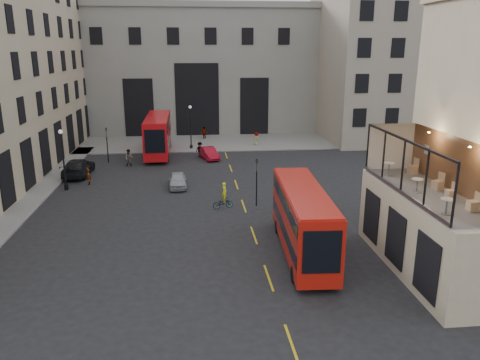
{
  "coord_description": "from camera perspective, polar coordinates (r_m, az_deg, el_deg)",
  "views": [
    {
      "loc": [
        -5.95,
        -22.65,
        12.03
      ],
      "look_at": [
        -2.61,
        8.99,
        3.0
      ],
      "focal_mm": 35.0,
      "sensor_mm": 36.0,
      "label": 1
    }
  ],
  "objects": [
    {
      "name": "bus_far",
      "position": [
        54.95,
        -9.97,
        5.64
      ],
      "size": [
        2.66,
        11.26,
        4.49
      ],
      "color": "red",
      "rests_on": "ground"
    },
    {
      "name": "cafe_table_near",
      "position": [
        23.53,
        23.91,
        -2.69
      ],
      "size": [
        0.6,
        0.6,
        0.76
      ],
      "color": "silver",
      "rests_on": "cafe_floor"
    },
    {
      "name": "car_a",
      "position": [
        42.01,
        -7.62,
        -0.02
      ],
      "size": [
        1.69,
        3.86,
        1.3
      ],
      "primitive_type": "imported",
      "rotation": [
        0.0,
        0.0,
        0.04
      ],
      "color": "#A6A9AE",
      "rests_on": "ground"
    },
    {
      "name": "cyclist",
      "position": [
        37.66,
        -1.9,
        -1.49
      ],
      "size": [
        0.45,
        0.63,
        1.63
      ],
      "primitive_type": "imported",
      "rotation": [
        0.0,
        0.0,
        1.68
      ],
      "color": "#FFFE1A",
      "rests_on": "ground"
    },
    {
      "name": "traffic_light_near",
      "position": [
        36.29,
        2.04,
        0.49
      ],
      "size": [
        0.16,
        0.2,
        3.8
      ],
      "color": "black",
      "rests_on": "ground"
    },
    {
      "name": "cafe_chair_a",
      "position": [
        24.67,
        26.51,
        -2.75
      ],
      "size": [
        0.44,
        0.44,
        0.89
      ],
      "color": "tan",
      "rests_on": "cafe_floor"
    },
    {
      "name": "street_lamp_b",
      "position": [
        57.46,
        -6.02,
        6.11
      ],
      "size": [
        0.36,
        0.36,
        5.33
      ],
      "color": "black",
      "rests_on": "ground"
    },
    {
      "name": "bicycle",
      "position": [
        36.29,
        -2.1,
        -2.83
      ],
      "size": [
        1.68,
        0.94,
        0.84
      ],
      "primitive_type": "imported",
      "rotation": [
        0.0,
        0.0,
        1.83
      ],
      "color": "gray",
      "rests_on": "ground"
    },
    {
      "name": "pedestrian_e",
      "position": [
        44.58,
        -18.01,
        0.57
      ],
      "size": [
        0.55,
        0.72,
        1.76
      ],
      "primitive_type": "imported",
      "rotation": [
        0.0,
        0.0,
        4.94
      ],
      "color": "gray",
      "rests_on": "ground"
    },
    {
      "name": "pedestrian_d",
      "position": [
        59.47,
        2.0,
        5.03
      ],
      "size": [
        0.82,
        1.0,
        1.76
      ],
      "primitive_type": "imported",
      "rotation": [
        0.0,
        0.0,
        1.91
      ],
      "color": "gray",
      "rests_on": "ground"
    },
    {
      "name": "street_lamp_a",
      "position": [
        43.21,
        -20.68,
        1.93
      ],
      "size": [
        0.36,
        0.36,
        5.33
      ],
      "color": "black",
      "rests_on": "ground"
    },
    {
      "name": "host_frontage",
      "position": [
        27.63,
        21.35,
        -6.03
      ],
      "size": [
        3.0,
        11.0,
        4.5
      ],
      "primitive_type": "cube",
      "color": "#C6B194",
      "rests_on": "ground"
    },
    {
      "name": "pavement_far",
      "position": [
        61.82,
        -5.97,
        4.6
      ],
      "size": [
        40.0,
        12.0,
        0.12
      ],
      "primitive_type": "cube",
      "color": "slate",
      "rests_on": "ground"
    },
    {
      "name": "pedestrian_c",
      "position": [
        63.66,
        -4.37,
        5.71
      ],
      "size": [
        1.08,
        0.94,
        1.75
      ],
      "primitive_type": "imported",
      "rotation": [
        0.0,
        0.0,
        3.75
      ],
      "color": "gray",
      "rests_on": "ground"
    },
    {
      "name": "pedestrian_b",
      "position": [
        53.48,
        -4.91,
        3.72
      ],
      "size": [
        1.27,
        1.13,
        1.71
      ],
      "primitive_type": "imported",
      "rotation": [
        0.0,
        0.0,
        0.58
      ],
      "color": "gray",
      "rests_on": "ground"
    },
    {
      "name": "cafe_table_far",
      "position": [
        29.44,
        17.72,
        1.53
      ],
      "size": [
        0.64,
        0.64,
        0.8
      ],
      "color": "silver",
      "rests_on": "cafe_floor"
    },
    {
      "name": "bus_near",
      "position": [
        28.07,
        7.68,
        -4.59
      ],
      "size": [
        2.9,
        10.36,
        4.09
      ],
      "color": "#B0150C",
      "rests_on": "ground"
    },
    {
      "name": "pedestrian_a",
      "position": [
        50.39,
        -13.37,
        2.65
      ],
      "size": [
        1.04,
        0.91,
        1.8
      ],
      "primitive_type": "imported",
      "rotation": [
        0.0,
        0.0,
        -0.31
      ],
      "color": "gray",
      "rests_on": "ground"
    },
    {
      "name": "cafe_floor",
      "position": [
        26.91,
        21.84,
        -1.47
      ],
      "size": [
        3.0,
        10.0,
        0.1
      ],
      "primitive_type": "cube",
      "color": "slate",
      "rests_on": "host_frontage"
    },
    {
      "name": "car_c",
      "position": [
        48.08,
        -19.13,
        1.47
      ],
      "size": [
        2.39,
        5.67,
        1.63
      ],
      "primitive_type": "imported",
      "rotation": [
        0.0,
        0.0,
        3.12
      ],
      "color": "black",
      "rests_on": "ground"
    },
    {
      "name": "gateway",
      "position": [
        70.69,
        -5.4,
        13.64
      ],
      "size": [
        35.0,
        10.6,
        18.0
      ],
      "color": "gray",
      "rests_on": "ground"
    },
    {
      "name": "cafe_chair_d",
      "position": [
        30.39,
        20.33,
        1.26
      ],
      "size": [
        0.56,
        0.56,
        0.96
      ],
      "color": "tan",
      "rests_on": "cafe_floor"
    },
    {
      "name": "building_right",
      "position": [
        67.8,
        16.99,
        13.8
      ],
      "size": [
        16.6,
        18.6,
        20.0
      ],
      "color": "gray",
      "rests_on": "ground"
    },
    {
      "name": "cafe_chair_b",
      "position": [
        26.19,
        24.28,
        -1.5
      ],
      "size": [
        0.45,
        0.45,
        0.83
      ],
      "color": "tan",
      "rests_on": "cafe_floor"
    },
    {
      "name": "cafe_chair_c",
      "position": [
        27.51,
        22.98,
        -0.5
      ],
      "size": [
        0.57,
        0.57,
        0.94
      ],
      "color": "tan",
      "rests_on": "cafe_floor"
    },
    {
      "name": "cafe_table_mid",
      "position": [
        26.52,
        20.79,
        -0.37
      ],
      "size": [
        0.6,
        0.6,
        0.75
      ],
      "color": "white",
      "rests_on": "cafe_floor"
    },
    {
      "name": "ground",
      "position": [
        26.33,
        7.89,
        -11.51
      ],
      "size": [
        140.0,
        140.0,
        0.0
      ],
      "primitive_type": "plane",
      "color": "black",
      "rests_on": "ground"
    },
    {
      "name": "traffic_light_far",
      "position": [
        52.34,
        -15.92,
        4.66
      ],
      "size": [
        0.16,
        0.2,
        3.8
      ],
      "color": "black",
      "rests_on": "ground"
    },
    {
      "name": "car_b",
      "position": [
        52.44,
        -3.82,
        3.28
      ],
      "size": [
        2.43,
        4.19,
        1.3
      ],
      "primitive_type": "imported",
      "rotation": [
        0.0,
        0.0,
        0.28
      ],
      "color": "#A30A1D",
      "rests_on": "ground"
    }
  ]
}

